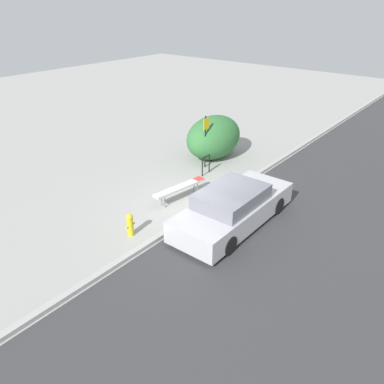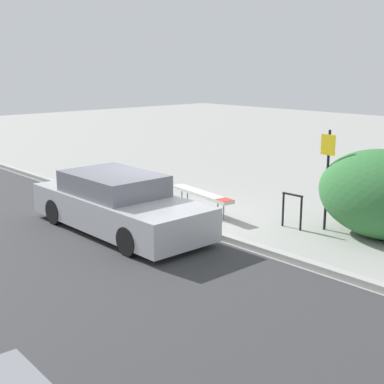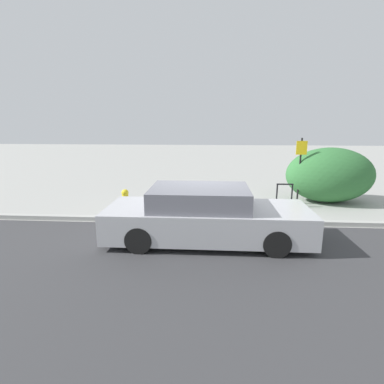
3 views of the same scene
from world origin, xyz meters
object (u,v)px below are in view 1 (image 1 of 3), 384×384
object	(u,v)px
bench	(180,187)
sign_post	(206,137)
fire_hydrant	(130,224)
bike_rack	(206,163)
parked_car_near	(233,207)

from	to	relation	value
bench	sign_post	size ratio (longest dim) A/B	1.00
sign_post	fire_hydrant	world-z (taller)	sign_post
sign_post	fire_hydrant	xyz separation A→B (m)	(-5.72, -1.43, -0.98)
bike_rack	fire_hydrant	bearing A→B (deg)	-169.51
bike_rack	fire_hydrant	world-z (taller)	bike_rack
bike_rack	sign_post	bearing A→B (deg)	39.56
bike_rack	sign_post	size ratio (longest dim) A/B	0.36
parked_car_near	sign_post	bearing A→B (deg)	48.38
bike_rack	sign_post	distance (m)	1.15
bench	bike_rack	bearing A→B (deg)	22.50
bike_rack	fire_hydrant	xyz separation A→B (m)	(-5.15, -0.95, -0.09)
bench	parked_car_near	distance (m)	2.46
bench	sign_post	world-z (taller)	sign_post
sign_post	parked_car_near	distance (m)	4.79
sign_post	parked_car_near	world-z (taller)	sign_post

